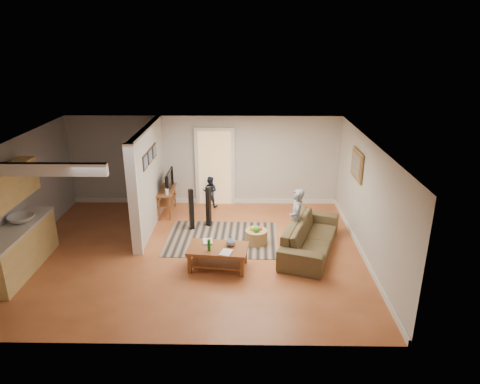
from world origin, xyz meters
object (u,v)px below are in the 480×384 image
(tv_console, at_px, (167,191))
(speaker_right, at_px, (208,207))
(toddler, at_px, (210,206))
(coffee_table, at_px, (219,252))
(sofa, at_px, (309,250))
(toy_basket, at_px, (256,236))
(child, at_px, (295,245))
(speaker_left, at_px, (191,210))

(tv_console, distance_m, speaker_right, 1.42)
(tv_console, height_order, toddler, tv_console)
(coffee_table, distance_m, speaker_right, 2.09)
(sofa, height_order, speaker_right, speaker_right)
(coffee_table, height_order, tv_console, tv_console)
(toy_basket, bearing_deg, coffee_table, -125.47)
(coffee_table, relative_size, toy_basket, 2.53)
(sofa, relative_size, child, 1.74)
(speaker_right, bearing_deg, toy_basket, -14.99)
(speaker_right, relative_size, toddler, 1.19)
(speaker_right, bearing_deg, toddler, 116.85)
(toddler, bearing_deg, toy_basket, 131.62)
(coffee_table, height_order, toy_basket, coffee_table)
(coffee_table, xyz_separation_m, child, (1.68, 1.01, -0.37))
(coffee_table, height_order, child, coffee_table)
(tv_console, height_order, speaker_left, speaker_left)
(coffee_table, bearing_deg, sofa, 21.40)
(speaker_left, height_order, child, speaker_left)
(tv_console, relative_size, child, 0.81)
(speaker_right, distance_m, toddler, 1.40)
(toy_basket, bearing_deg, speaker_left, 154.84)
(tv_console, bearing_deg, sofa, -31.10)
(coffee_table, bearing_deg, child, 30.95)
(sofa, height_order, toy_basket, toy_basket)
(sofa, distance_m, tv_console, 4.15)
(speaker_right, bearing_deg, sofa, -4.59)
(speaker_left, height_order, toy_basket, speaker_left)
(speaker_left, distance_m, toddler, 1.62)
(coffee_table, distance_m, toddler, 3.40)
(sofa, bearing_deg, toddler, 62.39)
(speaker_left, height_order, speaker_right, speaker_left)
(sofa, xyz_separation_m, speaker_right, (-2.37, 1.27, 0.52))
(child, bearing_deg, speaker_right, -112.57)
(tv_console, bearing_deg, speaker_right, -34.91)
(speaker_right, relative_size, toy_basket, 2.07)
(toddler, bearing_deg, speaker_left, 90.14)
(speaker_left, bearing_deg, speaker_right, 2.97)
(coffee_table, relative_size, tv_console, 1.16)
(coffee_table, xyz_separation_m, toy_basket, (0.79, 1.11, -0.18))
(tv_console, distance_m, speaker_left, 1.26)
(child, distance_m, toddler, 3.17)
(toy_basket, bearing_deg, tv_console, 143.54)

